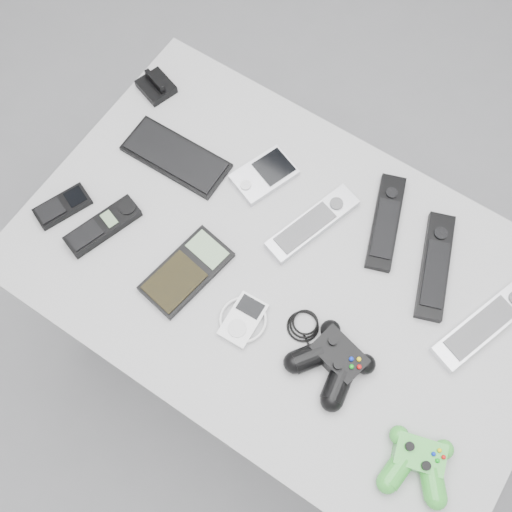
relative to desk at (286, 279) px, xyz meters
The scene contains 15 objects.
floor 0.65m from the desk, 118.66° to the left, with size 3.50×3.50×0.00m, color slate.
desk is the anchor object (origin of this frame).
pda_keyboard 0.35m from the desk, 166.13° to the left, with size 0.23×0.10×0.01m, color black.
dock_bracket 0.52m from the desk, 156.98° to the left, with size 0.07×0.06×0.04m, color black.
pda 0.22m from the desk, 135.79° to the left, with size 0.08×0.13×0.02m, color #B9B9C1.
remote_silver_a 0.13m from the desk, 94.39° to the left, with size 0.05×0.21×0.02m, color #B9B9C1.
remote_black_a 0.30m from the desk, 34.11° to the left, with size 0.05×0.22×0.02m, color black.
remote_black_b 0.23m from the desk, 59.57° to the left, with size 0.05×0.21×0.02m, color black.
remote_silver_b 0.40m from the desk, 16.98° to the left, with size 0.06×0.24×0.02m, color silver.
mobile_phone 0.48m from the desk, 162.83° to the right, with size 0.05×0.11×0.02m, color black.
cordless_handset 0.39m from the desk, 159.87° to the right, with size 0.05×0.16×0.02m, color black.
calculator 0.21m from the desk, 144.24° to the right, with size 0.09×0.18×0.02m, color black.
mp3_player 0.15m from the desk, 95.87° to the right, with size 0.09×0.10×0.02m, color silver.
controller_black 0.22m from the desk, 33.46° to the right, with size 0.23×0.14×0.05m, color black, non-canonical shape.
controller_green 0.43m from the desk, 25.63° to the right, with size 0.12×0.13×0.04m, color green, non-canonical shape.
Camera 1 is at (0.20, -0.42, 1.82)m, focal length 42.00 mm.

